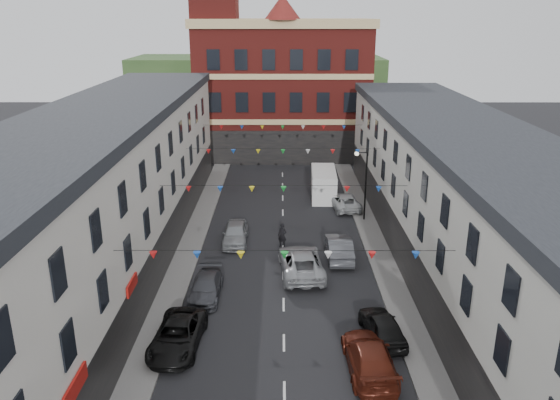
{
  "coord_description": "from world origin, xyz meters",
  "views": [
    {
      "loc": [
        -0.16,
        -28.78,
        16.36
      ],
      "look_at": [
        -0.23,
        8.31,
        3.78
      ],
      "focal_mm": 35.0,
      "sensor_mm": 36.0,
      "label": 1
    }
  ],
  "objects_px": {
    "car_left_d": "(206,287)",
    "car_right_c": "(369,357)",
    "street_lamp": "(363,176)",
    "car_left_e": "(235,233)",
    "pedestrian": "(282,235)",
    "car_right_f": "(345,201)",
    "car_right_e": "(339,248)",
    "car_right_d": "(382,326)",
    "car_left_c": "(177,335)",
    "white_van": "(323,184)",
    "moving_car": "(301,262)"
  },
  "relations": [
    {
      "from": "car_left_c",
      "to": "car_right_d",
      "type": "distance_m",
      "value": 10.76
    },
    {
      "from": "car_right_c",
      "to": "pedestrian",
      "type": "xyz_separation_m",
      "value": [
        -4.16,
        14.97,
        0.14
      ]
    },
    {
      "from": "car_right_d",
      "to": "white_van",
      "type": "relative_size",
      "value": 0.74
    },
    {
      "from": "car_left_d",
      "to": "car_right_e",
      "type": "height_order",
      "value": "car_right_e"
    },
    {
      "from": "car_right_c",
      "to": "white_van",
      "type": "relative_size",
      "value": 0.93
    },
    {
      "from": "street_lamp",
      "to": "car_left_e",
      "type": "xyz_separation_m",
      "value": [
        -10.15,
        -4.66,
        -3.13
      ]
    },
    {
      "from": "car_right_d",
      "to": "moving_car",
      "type": "relative_size",
      "value": 0.72
    },
    {
      "from": "street_lamp",
      "to": "white_van",
      "type": "bearing_deg",
      "value": 112.67
    },
    {
      "from": "car_left_d",
      "to": "car_right_e",
      "type": "xyz_separation_m",
      "value": [
        8.67,
        5.66,
        0.16
      ]
    },
    {
      "from": "car_right_d",
      "to": "car_right_e",
      "type": "xyz_separation_m",
      "value": [
        -1.29,
        10.17,
        0.07
      ]
    },
    {
      "from": "car_left_c",
      "to": "white_van",
      "type": "distance_m",
      "value": 26.57
    },
    {
      "from": "white_van",
      "to": "pedestrian",
      "type": "relative_size",
      "value": 3.15
    },
    {
      "from": "street_lamp",
      "to": "car_right_f",
      "type": "xyz_separation_m",
      "value": [
        -1.05,
        3.12,
        -3.23
      ]
    },
    {
      "from": "car_left_d",
      "to": "pedestrian",
      "type": "bearing_deg",
      "value": 59.24
    },
    {
      "from": "car_left_e",
      "to": "car_right_f",
      "type": "xyz_separation_m",
      "value": [
        9.1,
        7.78,
        -0.1
      ]
    },
    {
      "from": "car_right_c",
      "to": "white_van",
      "type": "bearing_deg",
      "value": -91.68
    },
    {
      "from": "car_right_d",
      "to": "white_van",
      "type": "bearing_deg",
      "value": -94.45
    },
    {
      "from": "car_left_c",
      "to": "car_right_f",
      "type": "bearing_deg",
      "value": 66.67
    },
    {
      "from": "street_lamp",
      "to": "car_right_d",
      "type": "bearing_deg",
      "value": -94.31
    },
    {
      "from": "car_left_d",
      "to": "car_right_c",
      "type": "xyz_separation_m",
      "value": [
        8.83,
        -7.35,
        0.14
      ]
    },
    {
      "from": "car_left_c",
      "to": "car_left_e",
      "type": "height_order",
      "value": "car_left_e"
    },
    {
      "from": "street_lamp",
      "to": "car_right_c",
      "type": "relative_size",
      "value": 1.12
    },
    {
      "from": "moving_car",
      "to": "car_left_e",
      "type": "bearing_deg",
      "value": -51.55
    },
    {
      "from": "street_lamp",
      "to": "car_left_c",
      "type": "xyz_separation_m",
      "value": [
        -12.05,
        -18.41,
        -3.2
      ]
    },
    {
      "from": "white_van",
      "to": "pedestrian",
      "type": "height_order",
      "value": "white_van"
    },
    {
      "from": "car_left_c",
      "to": "car_left_e",
      "type": "distance_m",
      "value": 13.89
    },
    {
      "from": "car_left_c",
      "to": "car_right_c",
      "type": "relative_size",
      "value": 0.95
    },
    {
      "from": "street_lamp",
      "to": "moving_car",
      "type": "relative_size",
      "value": 1.01
    },
    {
      "from": "car_left_d",
      "to": "white_van",
      "type": "relative_size",
      "value": 0.76
    },
    {
      "from": "car_right_d",
      "to": "pedestrian",
      "type": "relative_size",
      "value": 2.34
    },
    {
      "from": "street_lamp",
      "to": "car_right_c",
      "type": "height_order",
      "value": "street_lamp"
    },
    {
      "from": "car_left_c",
      "to": "car_right_e",
      "type": "distance_m",
      "value": 14.51
    },
    {
      "from": "car_left_c",
      "to": "car_right_d",
      "type": "relative_size",
      "value": 1.19
    },
    {
      "from": "car_left_c",
      "to": "pedestrian",
      "type": "relative_size",
      "value": 2.78
    },
    {
      "from": "street_lamp",
      "to": "car_left_e",
      "type": "relative_size",
      "value": 1.32
    },
    {
      "from": "car_right_c",
      "to": "white_van",
      "type": "xyz_separation_m",
      "value": [
        -0.24,
        26.84,
        0.5
      ]
    },
    {
      "from": "car_left_c",
      "to": "white_van",
      "type": "xyz_separation_m",
      "value": [
        9.36,
        24.86,
        0.57
      ]
    },
    {
      "from": "pedestrian",
      "to": "car_left_e",
      "type": "bearing_deg",
      "value": -167.96
    },
    {
      "from": "street_lamp",
      "to": "car_right_e",
      "type": "xyz_separation_m",
      "value": [
        -2.61,
        -7.39,
        -3.1
      ]
    },
    {
      "from": "street_lamp",
      "to": "car_left_e",
      "type": "distance_m",
      "value": 11.6
    },
    {
      "from": "car_right_d",
      "to": "moving_car",
      "type": "distance_m",
      "value": 8.72
    },
    {
      "from": "car_left_e",
      "to": "car_right_c",
      "type": "distance_m",
      "value": 17.52
    },
    {
      "from": "street_lamp",
      "to": "pedestrian",
      "type": "xyz_separation_m",
      "value": [
        -6.61,
        -5.43,
        -2.99
      ]
    },
    {
      "from": "car_left_e",
      "to": "car_left_d",
      "type": "bearing_deg",
      "value": -98.13
    },
    {
      "from": "car_right_f",
      "to": "moving_car",
      "type": "height_order",
      "value": "moving_car"
    },
    {
      "from": "car_right_f",
      "to": "pedestrian",
      "type": "xyz_separation_m",
      "value": [
        -5.56,
        -8.55,
        0.24
      ]
    },
    {
      "from": "street_lamp",
      "to": "pedestrian",
      "type": "relative_size",
      "value": 3.27
    },
    {
      "from": "car_left_e",
      "to": "pedestrian",
      "type": "bearing_deg",
      "value": -12.72
    },
    {
      "from": "car_right_f",
      "to": "pedestrian",
      "type": "bearing_deg",
      "value": 50.07
    },
    {
      "from": "car_left_c",
      "to": "pedestrian",
      "type": "distance_m",
      "value": 14.08
    }
  ]
}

